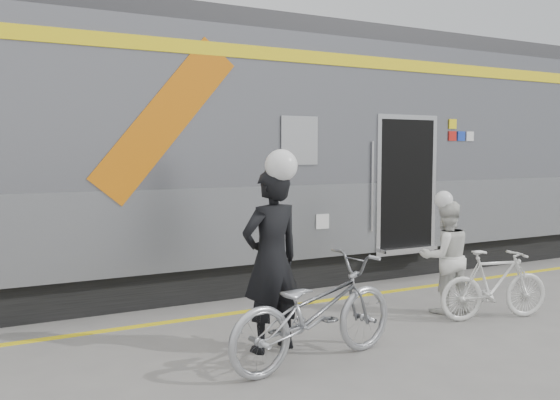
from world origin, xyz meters
TOP-DOWN VIEW (x-y plane):
  - ground at (0.00, 0.00)m, footprint 90.00×90.00m
  - train at (-0.01, 4.19)m, footprint 24.00×3.17m
  - safety_strip at (0.00, 2.15)m, footprint 24.00×0.12m
  - man at (-1.30, 0.66)m, footprint 0.77×0.57m
  - bicycle_left at (-1.10, 0.11)m, footprint 2.11×1.02m
  - woman at (1.37, 0.94)m, footprint 0.82×0.71m
  - bicycle_right at (1.67, 0.39)m, footprint 1.52×0.77m
  - helmet_man at (-1.30, 0.66)m, footprint 0.33×0.33m
  - helmet_woman at (1.37, 0.94)m, footprint 0.23×0.23m

SIDE VIEW (x-z plane):
  - ground at x=0.00m, z-range 0.00..0.00m
  - safety_strip at x=0.00m, z-range 0.00..0.01m
  - bicycle_right at x=1.67m, z-range 0.00..0.88m
  - bicycle_left at x=-1.10m, z-range 0.00..1.06m
  - woman at x=1.37m, z-range 0.00..1.45m
  - man at x=-1.30m, z-range 0.00..1.93m
  - helmet_woman at x=1.37m, z-range 1.45..1.69m
  - train at x=-0.01m, z-range 0.00..4.10m
  - helmet_man at x=-1.30m, z-range 1.93..2.26m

